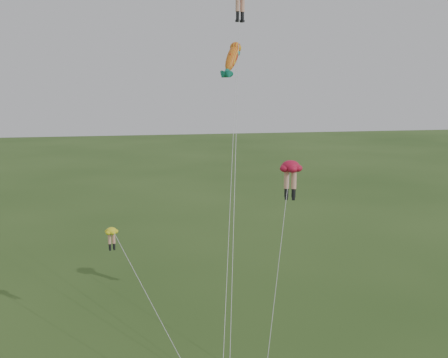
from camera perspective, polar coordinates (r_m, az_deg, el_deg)
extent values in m
cylinder|color=#E59F87|center=(36.77, 1.59, 19.44)|extent=(0.32, 0.32, 1.09)
cylinder|color=black|center=(36.65, 1.58, 18.18)|extent=(0.25, 0.25, 0.54)
cube|color=black|center=(36.60, 1.58, 17.63)|extent=(0.31, 0.36, 0.16)
cylinder|color=#E59F87|center=(37.05, 2.12, 19.36)|extent=(0.32, 0.32, 1.09)
cylinder|color=black|center=(36.94, 2.11, 18.11)|extent=(0.25, 0.25, 0.54)
cube|color=black|center=(36.89, 2.10, 17.57)|extent=(0.31, 0.36, 0.16)
cylinder|color=silver|center=(30.74, 1.30, 1.57)|extent=(3.20, 11.83, 23.34)
ellipsoid|color=#B31231|center=(32.73, 7.62, 1.48)|extent=(1.98, 1.98, 0.77)
cylinder|color=#E59F87|center=(32.89, 7.18, -0.07)|extent=(0.34, 0.34, 1.17)
cylinder|color=black|center=(33.06, 7.14, -1.57)|extent=(0.27, 0.27, 0.59)
cube|color=black|center=(33.14, 7.13, -2.21)|extent=(0.30, 0.39, 0.17)
cylinder|color=#E59F87|center=(32.87, 7.99, -0.09)|extent=(0.34, 0.34, 1.17)
cylinder|color=black|center=(33.04, 7.95, -1.59)|extent=(0.27, 0.27, 0.59)
cube|color=black|center=(33.12, 7.94, -2.23)|extent=(0.30, 0.39, 0.17)
cylinder|color=silver|center=(30.76, 6.26, -9.67)|extent=(3.34, 6.21, 11.74)
ellipsoid|color=yellow|center=(33.35, -12.75, -5.78)|extent=(1.04, 1.04, 0.45)
cylinder|color=#E59F87|center=(33.49, -12.95, -6.67)|extent=(0.20, 0.20, 0.69)
cylinder|color=black|center=(33.64, -12.91, -7.50)|extent=(0.16, 0.16, 0.34)
cube|color=black|center=(33.71, -12.90, -7.86)|extent=(0.14, 0.22, 0.10)
cylinder|color=#E59F87|center=(33.52, -12.48, -6.63)|extent=(0.20, 0.20, 0.69)
cylinder|color=black|center=(33.67, -12.45, -7.46)|extent=(0.16, 0.16, 0.34)
cube|color=black|center=(33.74, -12.43, -7.82)|extent=(0.14, 0.22, 0.10)
cylinder|color=silver|center=(29.92, -7.83, -14.74)|extent=(4.99, 9.99, 7.48)
ellipsoid|color=gold|center=(37.80, 0.97, 13.81)|extent=(2.20, 2.60, 2.72)
sphere|color=gold|center=(37.80, 0.97, 13.81)|extent=(1.47, 1.56, 1.27)
cone|color=#12755E|center=(37.80, 0.97, 13.81)|extent=(1.27, 1.40, 1.19)
cone|color=#12755E|center=(37.80, 0.97, 13.81)|extent=(1.27, 1.40, 1.19)
cone|color=#12755E|center=(37.80, 0.97, 13.81)|extent=(0.72, 0.78, 0.66)
cone|color=#12755E|center=(37.80, 0.97, 13.81)|extent=(0.72, 0.78, 0.66)
cone|color=#B42D13|center=(37.80, 0.97, 13.81)|extent=(0.74, 0.80, 0.66)
cylinder|color=silver|center=(32.15, 0.45, -2.31)|extent=(3.19, 12.43, 18.63)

